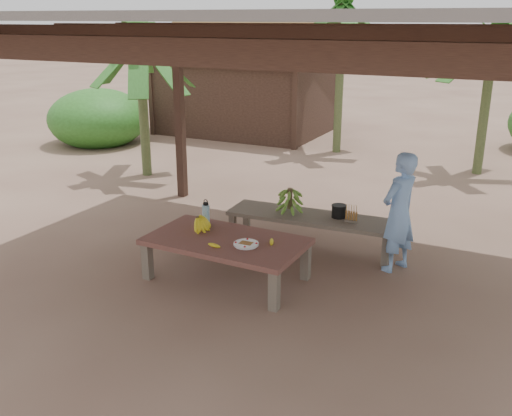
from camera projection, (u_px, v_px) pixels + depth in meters
The scene contains 17 objects.
ground at pixel (275, 280), 6.65m from camera, with size 80.00×80.00×0.00m, color brown.
pavilion at pixel (276, 31), 5.76m from camera, with size 6.60×5.60×2.95m.
work_table at pixel (226, 244), 6.55m from camera, with size 1.82×1.03×0.50m.
bench at pixel (311, 219), 7.47m from camera, with size 2.23×0.73×0.45m.
ripe_banana_bunch at pixel (198, 222), 6.79m from camera, with size 0.30×0.26×0.18m, color yellow, non-canonical shape.
plate at pixel (246, 244), 6.33m from camera, with size 0.28×0.28×0.04m.
loose_banana_front at pixel (214, 245), 6.29m from camera, with size 0.04×0.15×0.04m, color yellow.
loose_banana_side at pixel (272, 242), 6.38m from camera, with size 0.04×0.14×0.04m, color yellow.
water_flask at pixel (206, 214), 6.93m from camera, with size 0.09×0.09×0.33m.
green_banana_stalk at pixel (290, 200), 7.51m from camera, with size 0.31×0.31×0.35m, color #598C2D, non-canonical shape.
cooking_pot at pixel (339, 211), 7.36m from camera, with size 0.19×0.19×0.16m, color black.
skewer_rack at pixel (351, 213), 7.17m from camera, with size 0.18×0.08×0.24m, color #A57F47, non-canonical shape.
woman at pixel (399, 212), 6.72m from camera, with size 0.53×0.35×1.45m, color #7CA9EA.
hut at pixel (247, 90), 14.99m from camera, with size 4.40×3.43×2.85m.
banana_plant_n at pixel (492, 52), 10.47m from camera, with size 1.80×1.80×2.78m.
banana_plant_nw at pixel (342, 18), 12.07m from camera, with size 1.80×1.80×3.40m.
banana_plant_w at pixel (140, 57), 10.40m from camera, with size 1.80×1.80×2.71m.
Camera 1 is at (2.51, -5.50, 2.91)m, focal length 40.00 mm.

